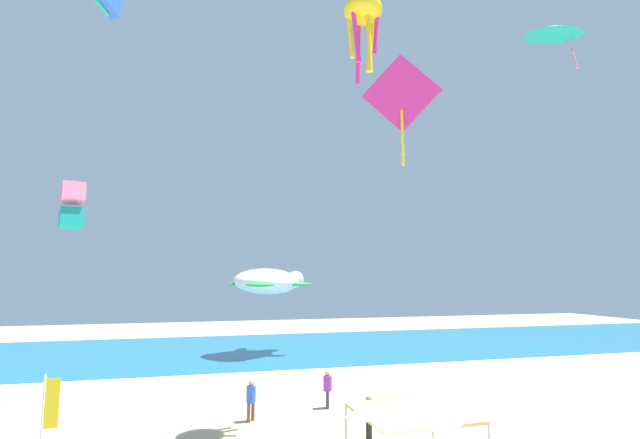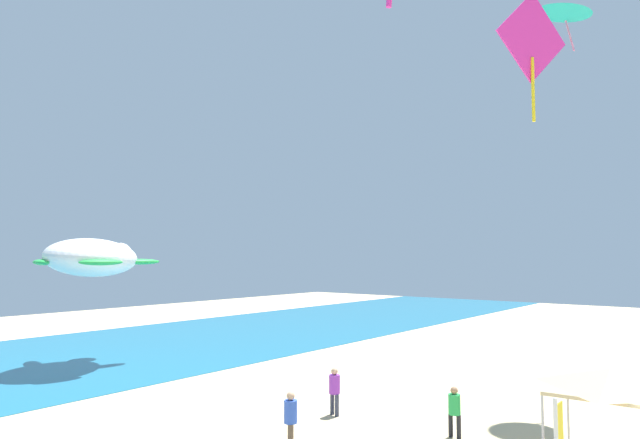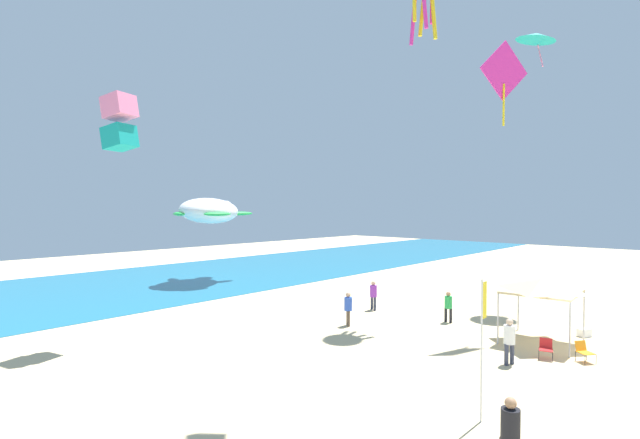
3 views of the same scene
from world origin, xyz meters
TOP-DOWN VIEW (x-y plane):
  - ground at (0.00, 0.00)m, footprint 120.00×120.00m
  - ocean_strip at (0.00, 32.09)m, footprint 120.00×20.63m
  - canopy_tent at (0.49, 2.04)m, footprint 3.35×3.21m
  - folding_chair_right_of_tent at (-1.16, -0.09)m, footprint 0.79×0.81m
  - folding_chair_near_cooler at (-1.79, 1.19)m, footprint 0.74×0.67m
  - cooler_box at (2.96, 0.77)m, footprint 0.73×0.63m
  - banner_flag at (-9.14, 0.88)m, footprint 0.36×0.06m
  - person_kite_handler at (0.96, 7.02)m, footprint 0.41×0.46m
  - person_by_tent at (-3.62, 2.05)m, footprint 0.49×0.45m
  - person_beachcomber at (-11.31, -0.73)m, footprint 0.44×0.49m
  - person_far_stroller at (0.59, 11.87)m, footprint 0.43×0.47m
  - person_watching_sky at (-3.36, 10.68)m, footprint 0.43×0.43m
  - kite_turtle_white at (0.01, 28.82)m, footprint 7.70×7.66m
  - kite_delta_teal at (9.48, 5.19)m, footprint 2.66×2.70m
  - kite_box_pink at (-12.82, 17.02)m, footprint 1.55×1.65m
  - kite_diamond_magenta at (1.41, 4.26)m, footprint 2.73×1.45m

SIDE VIEW (x-z plane):
  - ground at x=0.00m, z-range -0.10..0.00m
  - ocean_strip at x=0.00m, z-range 0.00..0.02m
  - cooler_box at x=2.96m, z-range 0.00..0.40m
  - folding_chair_right_of_tent at x=-1.16m, z-range 0.06..0.88m
  - folding_chair_near_cooler at x=-1.79m, z-range 0.06..0.88m
  - person_kite_handler at x=0.96m, z-range 0.15..1.87m
  - person_watching_sky at x=-3.36m, z-range 0.16..1.98m
  - person_far_stroller at x=0.59m, z-range 0.16..1.98m
  - person_beachcomber at x=-11.31m, z-range 0.16..2.03m
  - person_by_tent at x=-3.62m, z-range 0.16..2.05m
  - banner_flag at x=-9.14m, z-range 0.42..4.69m
  - canopy_tent at x=0.49m, z-range 1.18..4.22m
  - kite_turtle_white at x=0.01m, z-range 4.89..7.38m
  - kite_box_pink at x=-12.82m, z-range 9.12..11.79m
  - kite_diamond_magenta at x=1.41m, z-range 11.11..15.47m
  - kite_delta_teal at x=9.48m, z-range 16.55..18.77m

